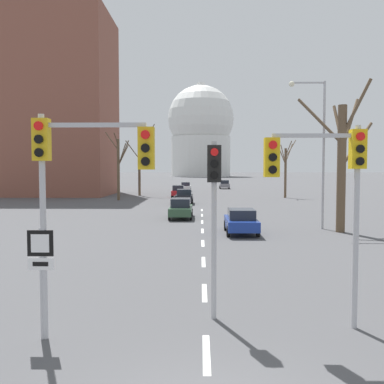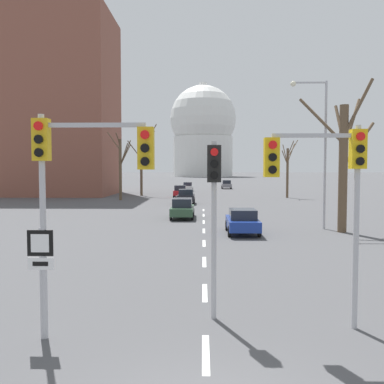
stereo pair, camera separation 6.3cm
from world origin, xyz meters
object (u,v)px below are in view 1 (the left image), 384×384
Objects in this scene: traffic_signal_centre_tall at (214,195)px; sedan_mid_centre at (241,221)px; route_sign_post at (41,264)px; sedan_near_left at (184,196)px; traffic_signal_near_left at (78,169)px; sedan_far_left at (178,191)px; traffic_signal_near_right at (327,175)px; sedan_near_right at (181,208)px; street_lamp_right at (318,140)px; sedan_distant_centre at (224,184)px; sedan_far_right at (186,187)px.

traffic_signal_centre_tall is 15.10m from sedan_mid_centre.
sedan_near_left is (1.88, 37.72, -0.94)m from route_sign_post.
traffic_signal_near_left is at bearing -155.85° from traffic_signal_centre_tall.
sedan_near_left reaches higher than sedan_far_left.
traffic_signal_near_right reaches higher than sedan_near_right.
street_lamp_right reaches higher than sedan_distant_centre.
sedan_mid_centre is (4.03, -7.92, -0.03)m from sedan_near_right.
street_lamp_right reaches higher than sedan_near_left.
traffic_signal_near_left reaches higher than sedan_near_right.
traffic_signal_near_right is 1.11× the size of sedan_far_right.
traffic_signal_near_right is 7.13m from route_sign_post.
sedan_far_right is (-0.73, 26.26, -0.05)m from sedan_near_left.
sedan_distant_centre is at bearing 72.56° from sedan_far_left.
traffic_signal_centre_tall is at bearing -85.91° from sedan_far_left.
traffic_signal_centre_tall is (3.15, 1.41, -0.70)m from traffic_signal_near_left.
street_lamp_right reaches higher than sedan_mid_centre.
traffic_signal_near_right is 37.31m from sedan_near_left.
sedan_far_left is (-10.64, 30.36, -4.98)m from street_lamp_right.
sedan_near_right is at bearing 87.05° from traffic_signal_near_left.
traffic_signal_near_left is 1.36× the size of sedan_distant_centre.
traffic_signal_near_right is at bearing -104.47° from street_lamp_right.
sedan_far_left is at bearing -107.44° from sedan_distant_centre.
street_lamp_right is 2.51× the size of sedan_distant_centre.
street_lamp_right is (7.26, 16.90, 2.53)m from traffic_signal_centre_tall.
sedan_near_left reaches higher than sedan_near_right.
sedan_mid_centre is at bearing -78.78° from sedan_near_left.
sedan_mid_centre is (4.27, -21.52, -0.06)m from sedan_near_left.
sedan_near_right is (0.24, -13.59, -0.03)m from sedan_near_left.
sedan_near_left is 21.94m from sedan_mid_centre.
traffic_signal_centre_tall reaches higher than sedan_near_right.
sedan_near_right is 24.64m from sedan_far_left.
sedan_distant_centre is at bearing 87.80° from sedan_mid_centre.
sedan_near_left is (1.00, 37.67, -3.13)m from traffic_signal_near_left.
sedan_near_right is at bearing 101.31° from traffic_signal_near_right.
street_lamp_right is 2.12× the size of sedan_far_right.
traffic_signal_near_left is at bearing -95.82° from sedan_distant_centre.
traffic_signal_near_left reaches higher than sedan_far_right.
traffic_signal_near_left reaches higher than sedan_mid_centre.
sedan_far_right reaches higher than sedan_mid_centre.
sedan_far_right is at bearing 95.97° from sedan_mid_centre.
sedan_near_right is 1.17× the size of sedan_far_left.
traffic_signal_near_left is 5.95m from traffic_signal_near_right.
sedan_far_left is 25.63m from sedan_distant_centre.
sedan_distant_centre reaches higher than sedan_far_right.
traffic_signal_near_left is 1.35× the size of sedan_far_left.
sedan_far_left is (-1.23, 11.00, -0.01)m from sedan_near_left.
route_sign_post reaches higher than sedan_far_right.
traffic_signal_centre_tall is 1.11× the size of sedan_mid_centre.
sedan_far_left is 15.27m from sedan_far_right.
street_lamp_right is at bearing 66.74° from traffic_signal_centre_tall.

